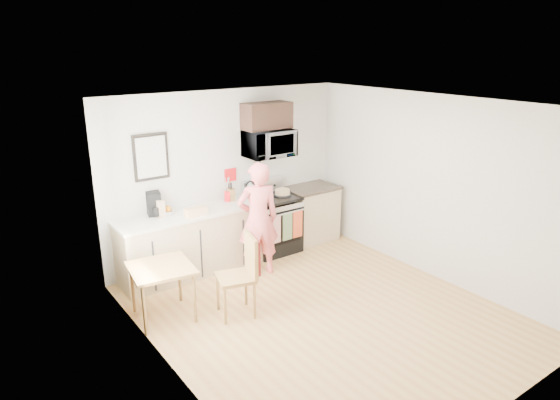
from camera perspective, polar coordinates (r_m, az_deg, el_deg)
floor at (r=6.47m, az=4.83°, el=-12.70°), size 4.60×4.60×0.00m
back_wall at (r=7.72m, az=-6.07°, el=2.84°), size 4.00×0.04×2.60m
front_wall at (r=4.59m, az=24.52°, el=-9.39°), size 4.00×0.04×2.60m
left_wall at (r=4.93m, az=-12.85°, el=-6.26°), size 0.04×4.60×2.60m
right_wall at (r=7.33m, az=17.07°, el=1.35°), size 0.04×4.60×2.60m
ceiling at (r=5.62m, az=5.52°, el=10.82°), size 4.00×4.60×0.04m
window at (r=5.56m, az=-15.98°, el=-0.99°), size 0.06×1.40×1.50m
cabinet_left at (r=7.39m, az=-10.08°, el=-4.99°), size 2.10×0.60×0.90m
countertop_left at (r=7.23m, az=-10.28°, el=-1.55°), size 2.14×0.64×0.04m
cabinet_right at (r=8.51m, az=3.50°, el=-1.66°), size 0.84×0.60×0.90m
countertop_right at (r=8.37m, az=3.56°, el=1.37°), size 0.88×0.64×0.04m
range at (r=8.04m, az=-0.82°, el=-2.91°), size 0.76×0.70×1.16m
microwave at (r=7.76m, az=-1.31°, el=6.50°), size 0.76×0.51×0.42m
upper_cabinet at (r=7.73m, az=-1.52°, el=9.61°), size 0.76×0.35×0.40m
wall_art at (r=7.10m, az=-14.53°, el=4.79°), size 0.50×0.04×0.65m
wall_trivet at (r=7.73m, az=-5.69°, el=2.87°), size 0.20×0.02×0.20m
person at (r=7.13m, az=-2.53°, el=-2.22°), size 0.70×0.56×1.68m
dining_table at (r=6.24m, az=-13.41°, el=-8.07°), size 0.73×0.73×0.68m
chair at (r=6.17m, az=-3.84°, el=-7.27°), size 0.58×0.54×1.04m
knife_block at (r=7.64m, az=-5.67°, el=0.62°), size 0.09×0.13×0.19m
utensil_crock at (r=7.61m, az=-5.93°, el=0.98°), size 0.13×0.13×0.38m
fruit_bowl at (r=7.20m, az=-12.89°, el=-1.25°), size 0.30×0.30×0.11m
milk_carton at (r=7.09m, az=-13.47°, el=-0.95°), size 0.11×0.11×0.24m
coffee_maker at (r=7.17m, az=-14.20°, el=-0.49°), size 0.24×0.30×0.33m
bread_bag at (r=7.06m, az=-9.58°, el=-1.31°), size 0.32×0.15×0.11m
cake at (r=7.94m, az=0.28°, el=0.87°), size 0.29×0.29×0.09m
kettle at (r=7.88m, az=-3.40°, el=1.19°), size 0.20×0.20×0.25m
pot at (r=7.64m, az=-1.65°, el=0.28°), size 0.22×0.36×0.11m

